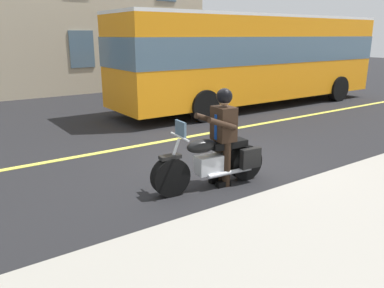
# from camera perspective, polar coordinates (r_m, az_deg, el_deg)

# --- Properties ---
(ground_plane) EXTENTS (80.00, 80.00, 0.00)m
(ground_plane) POSITION_cam_1_polar(r_m,az_deg,el_deg) (8.15, 3.32, -2.67)
(ground_plane) COLOR black
(lane_center_stripe) EXTENTS (60.00, 0.16, 0.01)m
(lane_center_stripe) POSITION_cam_1_polar(r_m,az_deg,el_deg) (9.72, -3.96, 0.46)
(lane_center_stripe) COLOR #E5DB4C
(lane_center_stripe) RESTS_ON ground_plane
(motorcycle_main) EXTENTS (2.22, 0.72, 1.26)m
(motorcycle_main) POSITION_cam_1_polar(r_m,az_deg,el_deg) (6.73, 3.21, -2.70)
(motorcycle_main) COLOR black
(motorcycle_main) RESTS_ON ground_plane
(rider_main) EXTENTS (0.66, 0.59, 1.74)m
(rider_main) POSITION_cam_1_polar(r_m,az_deg,el_deg) (6.67, 4.65, 2.33)
(rider_main) COLOR black
(rider_main) RESTS_ON ground_plane
(bus_near) EXTENTS (11.05, 2.70, 3.30)m
(bus_near) POSITION_cam_1_polar(r_m,az_deg,el_deg) (14.63, 9.41, 12.95)
(bus_near) COLOR orange
(bus_near) RESTS_ON ground_plane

